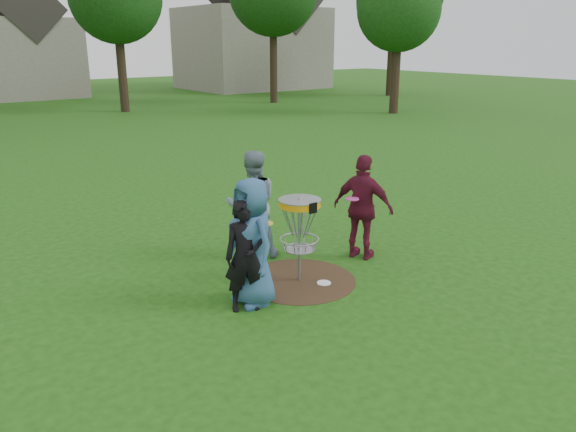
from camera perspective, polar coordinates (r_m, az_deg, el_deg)
ground at (r=8.99m, az=1.15°, el=-6.56°), size 100.00×100.00×0.00m
dirt_patch at (r=8.99m, az=1.15°, el=-6.53°), size 1.80×1.80×0.01m
player_blue at (r=7.93m, az=-3.69°, el=-2.68°), size 0.60×0.92×1.87m
player_black at (r=7.80m, az=-4.36°, el=-4.09°), size 0.68×0.57×1.60m
player_grey at (r=9.69m, az=-3.65°, el=1.17°), size 1.13×1.04×1.89m
player_maroon at (r=9.69m, az=7.63°, el=0.86°), size 0.84×1.16×1.83m
disc_on_grass at (r=8.89m, az=3.67°, el=-6.82°), size 0.22×0.22×0.02m
disc_golf_basket at (r=8.62m, az=1.19°, el=-0.36°), size 0.66×0.67×1.38m
held_discs at (r=8.68m, az=-0.19°, el=0.33°), size 2.36×1.53×0.19m
house_row at (r=40.76m, az=-23.67°, el=16.76°), size 44.50×10.65×11.62m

